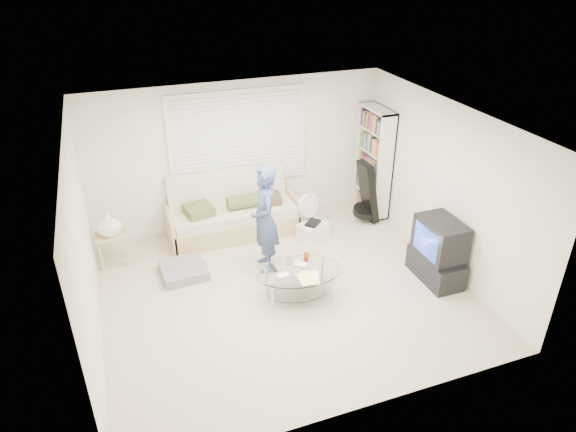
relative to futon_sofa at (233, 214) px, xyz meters
name	(u,v)px	position (x,y,z in m)	size (l,w,h in m)	color
ground	(284,291)	(0.25, -1.88, -0.35)	(5.00, 5.00, 0.00)	#BCAA92
room_shell	(272,174)	(0.25, -1.40, 1.28)	(5.02, 4.52, 2.51)	silver
window_blinds	(239,139)	(0.25, 0.32, 1.20)	(2.32, 0.08, 1.62)	silver
futon_sofa	(233,214)	(0.00, 0.00, 0.00)	(2.17, 0.88, 1.06)	tan
grey_floor_pillow	(184,270)	(-1.02, -0.97, -0.28)	(0.65, 0.65, 0.15)	slate
side_table	(109,226)	(-1.97, -0.30, 0.32)	(0.45, 0.36, 0.90)	tan
bookshelf	(374,162)	(2.57, -0.10, 0.62)	(0.31, 0.82, 1.94)	white
guitar_case	(367,196)	(2.31, -0.42, 0.15)	(0.41, 0.41, 1.11)	black
floor_fan	(308,209)	(1.23, -0.37, 0.06)	(0.44, 0.28, 0.70)	white
storage_bin	(313,231)	(1.19, -0.67, -0.20)	(0.55, 0.46, 0.33)	white
tv_unit	(438,251)	(2.45, -2.34, 0.12)	(0.49, 0.88, 0.96)	black
coffee_table	(298,276)	(0.39, -2.08, 0.01)	(1.29, 0.91, 0.57)	silver
standing_person	(265,220)	(0.19, -1.21, 0.49)	(0.61, 0.40, 1.67)	navy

